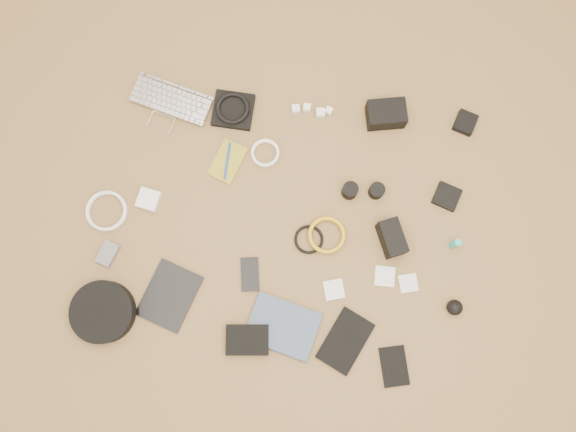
# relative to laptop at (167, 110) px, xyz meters

# --- Properties ---
(room_shell) EXTENTS (4.04, 4.04, 2.58)m
(room_shell) POSITION_rel_laptop_xyz_m (0.47, -0.39, 1.24)
(room_shell) COLOR olive
(room_shell) RESTS_ON ground
(laptop) EXTENTS (0.35, 0.28, 0.02)m
(laptop) POSITION_rel_laptop_xyz_m (0.00, 0.00, 0.00)
(laptop) COLOR #B6B5BA
(laptop) RESTS_ON ground
(headphone_pouch) EXTENTS (0.15, 0.15, 0.03)m
(headphone_pouch) POSITION_rel_laptop_xyz_m (0.25, 0.03, 0.00)
(headphone_pouch) COLOR black
(headphone_pouch) RESTS_ON ground
(headphones) EXTENTS (0.14, 0.14, 0.02)m
(headphones) POSITION_rel_laptop_xyz_m (0.25, 0.03, 0.02)
(headphones) COLOR black
(headphones) RESTS_ON headphone_pouch
(charger_a) EXTENTS (0.04, 0.04, 0.03)m
(charger_a) POSITION_rel_laptop_xyz_m (0.49, 0.07, 0.00)
(charger_a) COLOR white
(charger_a) RESTS_ON ground
(charger_b) EXTENTS (0.03, 0.03, 0.02)m
(charger_b) POSITION_rel_laptop_xyz_m (0.62, 0.08, -0.00)
(charger_b) COLOR white
(charger_b) RESTS_ON ground
(charger_c) EXTENTS (0.04, 0.04, 0.03)m
(charger_c) POSITION_rel_laptop_xyz_m (0.59, 0.06, 0.00)
(charger_c) COLOR white
(charger_c) RESTS_ON ground
(charger_d) EXTENTS (0.03, 0.03, 0.03)m
(charger_d) POSITION_rel_laptop_xyz_m (0.54, 0.08, 0.00)
(charger_d) COLOR white
(charger_d) RESTS_ON ground
(dslr_camera) EXTENTS (0.16, 0.13, 0.08)m
(dslr_camera) POSITION_rel_laptop_xyz_m (0.84, 0.08, 0.03)
(dslr_camera) COLOR black
(dslr_camera) RESTS_ON ground
(lens_pouch) EXTENTS (0.09, 0.10, 0.03)m
(lens_pouch) POSITION_rel_laptop_xyz_m (1.15, 0.09, 0.00)
(lens_pouch) COLOR black
(lens_pouch) RESTS_ON ground
(notebook_olive) EXTENTS (0.14, 0.18, 0.01)m
(notebook_olive) POSITION_rel_laptop_xyz_m (0.26, -0.17, -0.01)
(notebook_olive) COLOR olive
(notebook_olive) RESTS_ON ground
(pen_blue) EXTENTS (0.01, 0.15, 0.01)m
(pen_blue) POSITION_rel_laptop_xyz_m (0.26, -0.17, 0.00)
(pen_blue) COLOR #143BA3
(pen_blue) RESTS_ON notebook_olive
(cable_white_a) EXTENTS (0.14, 0.14, 0.01)m
(cable_white_a) POSITION_rel_laptop_xyz_m (0.40, -0.12, -0.01)
(cable_white_a) COLOR white
(cable_white_a) RESTS_ON ground
(lens_a) EXTENTS (0.07, 0.07, 0.06)m
(lens_a) POSITION_rel_laptop_xyz_m (0.74, -0.23, 0.02)
(lens_a) COLOR black
(lens_a) RESTS_ON ground
(lens_b) EXTENTS (0.06, 0.06, 0.05)m
(lens_b) POSITION_rel_laptop_xyz_m (0.83, -0.22, 0.01)
(lens_b) COLOR black
(lens_b) RESTS_ON ground
(card_reader) EXTENTS (0.11, 0.11, 0.02)m
(card_reader) POSITION_rel_laptop_xyz_m (1.10, -0.20, -0.00)
(card_reader) COLOR black
(card_reader) RESTS_ON ground
(power_brick) EXTENTS (0.09, 0.09, 0.03)m
(power_brick) POSITION_rel_laptop_xyz_m (-0.01, -0.36, 0.00)
(power_brick) COLOR white
(power_brick) RESTS_ON ground
(cable_white_b) EXTENTS (0.20, 0.20, 0.01)m
(cable_white_b) POSITION_rel_laptop_xyz_m (-0.16, -0.42, -0.01)
(cable_white_b) COLOR white
(cable_white_b) RESTS_ON ground
(cable_black) EXTENTS (0.12, 0.12, 0.01)m
(cable_black) POSITION_rel_laptop_xyz_m (0.61, -0.43, -0.01)
(cable_black) COLOR black
(cable_black) RESTS_ON ground
(cable_yellow) EXTENTS (0.18, 0.18, 0.02)m
(cable_yellow) POSITION_rel_laptop_xyz_m (0.67, -0.41, -0.00)
(cable_yellow) COLOR gold
(cable_yellow) RESTS_ON ground
(flash) EXTENTS (0.12, 0.15, 0.10)m
(flash) POSITION_rel_laptop_xyz_m (0.90, -0.39, 0.04)
(flash) COLOR black
(flash) RESTS_ON ground
(lens_cleaner) EXTENTS (0.03, 0.03, 0.09)m
(lens_cleaner) POSITION_rel_laptop_xyz_m (1.14, -0.38, 0.03)
(lens_cleaner) COLOR #1BB4AC
(lens_cleaner) RESTS_ON ground
(battery_charger) EXTENTS (0.08, 0.10, 0.02)m
(battery_charger) POSITION_rel_laptop_xyz_m (-0.13, -0.58, 0.00)
(battery_charger) COLOR slate
(battery_charger) RESTS_ON ground
(tablet) EXTENTS (0.23, 0.27, 0.01)m
(tablet) POSITION_rel_laptop_xyz_m (0.13, -0.70, -0.01)
(tablet) COLOR black
(tablet) RESTS_ON ground
(phone) EXTENTS (0.09, 0.13, 0.01)m
(phone) POSITION_rel_laptop_xyz_m (0.41, -0.59, -0.01)
(phone) COLOR black
(phone) RESTS_ON ground
(filter_case_left) EXTENTS (0.09, 0.09, 0.01)m
(filter_case_left) POSITION_rel_laptop_xyz_m (0.72, -0.60, -0.01)
(filter_case_left) COLOR silver
(filter_case_left) RESTS_ON ground
(filter_case_mid) EXTENTS (0.07, 0.07, 0.01)m
(filter_case_mid) POSITION_rel_laptop_xyz_m (0.90, -0.53, -0.01)
(filter_case_mid) COLOR silver
(filter_case_mid) RESTS_ON ground
(filter_case_right) EXTENTS (0.08, 0.08, 0.01)m
(filter_case_right) POSITION_rel_laptop_xyz_m (0.99, -0.55, -0.01)
(filter_case_right) COLOR silver
(filter_case_right) RESTS_ON ground
(air_blower) EXTENTS (0.06, 0.06, 0.06)m
(air_blower) POSITION_rel_laptop_xyz_m (1.16, -0.61, 0.02)
(air_blower) COLOR black
(air_blower) RESTS_ON ground
(headphone_case) EXTENTS (0.28, 0.28, 0.06)m
(headphone_case) POSITION_rel_laptop_xyz_m (-0.10, -0.79, 0.02)
(headphone_case) COLOR black
(headphone_case) RESTS_ON ground
(drive_case) EXTENTS (0.16, 0.13, 0.04)m
(drive_case) POSITION_rel_laptop_xyz_m (0.43, -0.82, 0.01)
(drive_case) COLOR black
(drive_case) RESTS_ON ground
(paperback) EXTENTS (0.28, 0.23, 0.02)m
(paperback) POSITION_rel_laptop_xyz_m (0.53, -0.85, -0.00)
(paperback) COLOR #3D4F67
(paperback) RESTS_ON ground
(notebook_black_a) EXTENTS (0.20, 0.24, 0.02)m
(notebook_black_a) POSITION_rel_laptop_xyz_m (0.78, -0.78, -0.00)
(notebook_black_a) COLOR black
(notebook_black_a) RESTS_ON ground
(notebook_black_b) EXTENTS (0.12, 0.16, 0.01)m
(notebook_black_b) POSITION_rel_laptop_xyz_m (0.96, -0.85, -0.01)
(notebook_black_b) COLOR black
(notebook_black_b) RESTS_ON ground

